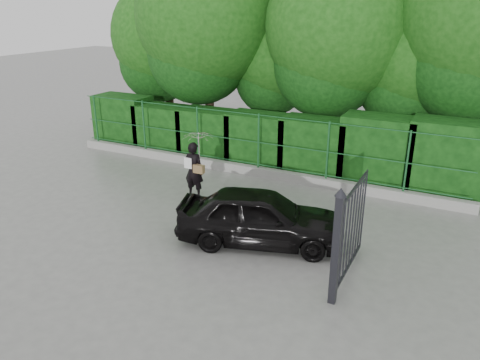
% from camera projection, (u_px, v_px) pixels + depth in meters
% --- Properties ---
extents(ground, '(80.00, 80.00, 0.00)m').
position_uv_depth(ground, '(170.00, 228.00, 11.91)').
color(ground, gray).
extents(kerb, '(14.00, 0.25, 0.30)m').
position_uv_depth(kerb, '(247.00, 170.00, 15.61)').
color(kerb, '#9E9E99').
rests_on(kerb, ground).
extents(fence, '(14.13, 0.06, 1.80)m').
position_uv_depth(fence, '(253.00, 140.00, 15.14)').
color(fence, '#195527').
rests_on(fence, kerb).
extents(hedge, '(14.20, 1.20, 2.25)m').
position_uv_depth(hedge, '(267.00, 139.00, 16.03)').
color(hedge, black).
rests_on(hedge, ground).
extents(trees, '(17.10, 6.15, 8.08)m').
position_uv_depth(trees, '(318.00, 26.00, 16.24)').
color(trees, black).
rests_on(trees, ground).
extents(gate, '(0.22, 2.33, 2.36)m').
position_uv_depth(gate, '(343.00, 236.00, 8.94)').
color(gate, '#232329').
rests_on(gate, ground).
extents(woman, '(0.91, 0.91, 1.98)m').
position_uv_depth(woman, '(197.00, 155.00, 13.35)').
color(woman, black).
rests_on(woman, ground).
extents(car, '(4.20, 2.64, 1.33)m').
position_uv_depth(car, '(260.00, 217.00, 10.98)').
color(car, black).
rests_on(car, ground).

